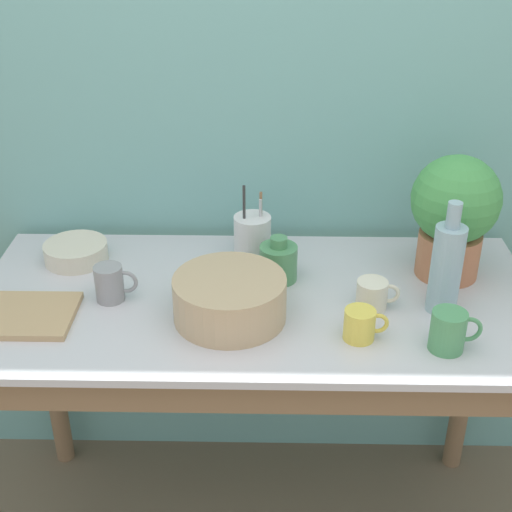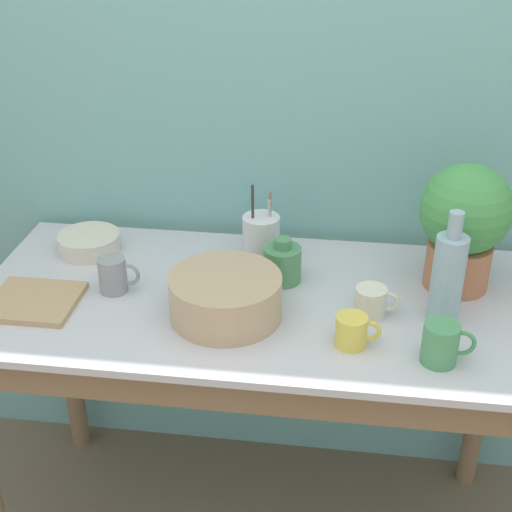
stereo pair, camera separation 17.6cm
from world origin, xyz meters
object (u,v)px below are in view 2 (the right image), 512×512
at_px(bottle_short, 282,263).
at_px(bowl_small_cream, 89,243).
at_px(potted_plant, 464,222).
at_px(utensil_cup, 261,237).
at_px(bottle_tall, 448,278).
at_px(bowl_wash_large, 226,297).
at_px(mug_cream, 372,302).
at_px(tray_board, 34,301).
at_px(mug_yellow, 352,331).
at_px(mug_grey, 114,275).
at_px(mug_green, 441,343).

relative_size(bottle_short, bowl_small_cream, 0.71).
height_order(potted_plant, utensil_cup, potted_plant).
bearing_deg(bowl_small_cream, potted_plant, -3.08).
relative_size(bottle_tall, bowl_small_cream, 1.66).
distance_m(bowl_wash_large, bottle_short, 0.22).
relative_size(bottle_tall, bottle_short, 2.35).
bearing_deg(bowl_wash_large, mug_cream, 8.17).
relative_size(bowl_wash_large, tray_board, 1.26).
distance_m(bottle_tall, bowl_small_cream, 1.00).
distance_m(bottle_short, mug_yellow, 0.33).
relative_size(bottle_tall, mug_cream, 2.68).
bearing_deg(mug_cream, mug_grey, 177.69).
relative_size(potted_plant, mug_grey, 3.07).
xyz_separation_m(mug_yellow, utensil_cup, (-0.26, 0.39, 0.03)).
distance_m(mug_grey, mug_green, 0.83).
xyz_separation_m(utensil_cup, tray_board, (-0.54, -0.32, -0.06)).
xyz_separation_m(potted_plant, bowl_wash_large, (-0.57, -0.22, -0.13)).
bearing_deg(mug_cream, utensil_cup, 140.00).
relative_size(bowl_small_cream, tray_board, 0.81).
distance_m(potted_plant, bowl_wash_large, 0.63).
relative_size(bottle_short, mug_cream, 1.14).
bearing_deg(bowl_wash_large, potted_plant, 21.47).
xyz_separation_m(mug_yellow, tray_board, (-0.79, 0.07, -0.03)).
bearing_deg(mug_cream, mug_green, -48.44).
bearing_deg(bowl_small_cream, tray_board, -98.70).
distance_m(bottle_tall, mug_green, 0.18).
distance_m(bowl_small_cream, tray_board, 0.29).
height_order(mug_green, tray_board, mug_green).
xyz_separation_m(potted_plant, mug_cream, (-0.22, -0.17, -0.15)).
relative_size(bottle_tall, mug_green, 2.47).
distance_m(potted_plant, mug_grey, 0.90).
xyz_separation_m(bowl_wash_large, utensil_cup, (0.05, 0.31, 0.01)).
relative_size(mug_cream, tray_board, 0.50).
height_order(mug_yellow, tray_board, mug_yellow).
bearing_deg(bottle_tall, mug_green, -97.03).
bearing_deg(tray_board, mug_yellow, -4.97).
bearing_deg(bottle_short, mug_cream, -30.75).
height_order(bottle_short, utensil_cup, utensil_cup).
relative_size(mug_grey, mug_cream, 1.00).
xyz_separation_m(mug_green, utensil_cup, (-0.45, 0.42, 0.02)).
relative_size(mug_grey, tray_board, 0.50).
bearing_deg(potted_plant, tray_board, -167.41).
bearing_deg(mug_green, utensil_cup, 136.94).
distance_m(bowl_small_cream, utensil_cup, 0.49).
bearing_deg(mug_green, bottle_tall, 82.97).
height_order(potted_plant, bottle_short, potted_plant).
bearing_deg(mug_green, bowl_wash_large, 166.70).
relative_size(mug_yellow, bowl_small_cream, 0.60).
xyz_separation_m(potted_plant, utensil_cup, (-0.52, 0.08, -0.12)).
distance_m(bottle_tall, bottle_short, 0.43).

